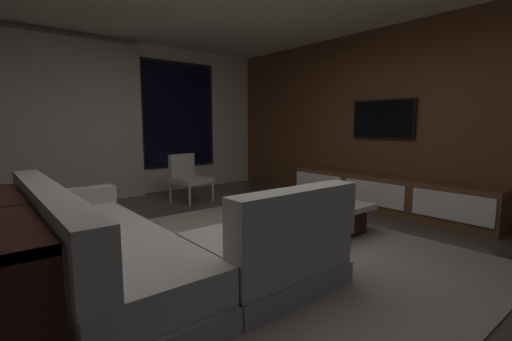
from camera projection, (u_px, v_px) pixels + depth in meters
name	position (u px, v px, depth m)	size (l,w,h in m)	color
floor	(233.00, 257.00, 3.34)	(9.20, 9.20, 0.00)	#473D33
back_wall_with_window	(105.00, 120.00, 5.90)	(6.60, 0.30, 2.70)	beige
media_wall	(402.00, 119.00, 5.09)	(0.12, 7.80, 2.70)	brown
area_rug	(267.00, 251.00, 3.48)	(3.20, 3.80, 0.01)	gray
sectional_couch	(144.00, 250.00, 2.71)	(1.98, 2.50, 0.82)	gray
coffee_table	(305.00, 217.00, 4.09)	(1.16, 1.16, 0.36)	black
book_stack_on_coffee_table	(307.00, 198.00, 4.20)	(0.26, 0.20, 0.05)	beige
accent_chair_near_window	(188.00, 175.00, 5.75)	(0.63, 0.65, 0.78)	#B2ADA0
media_console	(385.00, 194.00, 5.09)	(0.46, 3.10, 0.52)	brown
mounted_tv	(383.00, 119.00, 5.21)	(0.05, 0.99, 0.58)	black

